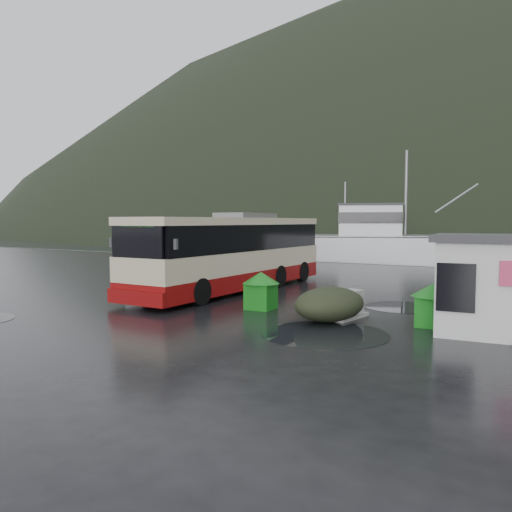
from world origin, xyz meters
The scene contains 12 objects.
ground centered at (0.00, 0.00, 0.00)m, with size 160.00×160.00×0.00m, color black.
harbor_water centered at (0.00, 110.00, 0.00)m, with size 300.00×180.00×0.02m, color black.
quay_edge centered at (0.00, 20.00, 0.00)m, with size 160.00×0.60×1.50m, color #999993.
coach_bus centered at (-2.40, 2.78, 0.00)m, with size 3.21×12.94×3.66m, color #C5BA95, non-canonical shape.
white_van centered at (-5.11, 2.25, 0.00)m, with size 2.02×5.87×2.45m, color silver, non-canonical shape.
waste_bin_left centered at (1.27, -0.95, 0.00)m, with size 0.99×0.99×1.38m, color #147217, non-canonical shape.
waste_bin_right centered at (7.38, -0.83, 0.00)m, with size 0.97×0.97×1.35m, color #147217, non-canonical shape.
dome_tent centered at (4.30, -1.67, 0.00)m, with size 2.00×2.80×1.10m, color #252B1A, non-canonical shape.
ticket_kiosk centered at (9.25, -1.00, 0.00)m, with size 3.66×2.77×2.86m, color silver, non-canonical shape.
jersey_barrier_a centered at (4.54, -0.93, 0.00)m, with size 0.89×1.78×0.89m, color #999993, non-canonical shape.
fishing_trawler centered at (2.10, 28.39, 0.00)m, with size 27.00×5.91×10.80m, color silver, non-canonical shape.
puddles centered at (2.35, -3.08, 0.00)m, with size 14.21×12.54×0.01m.
Camera 1 is at (10.57, -16.65, 3.24)m, focal length 35.00 mm.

